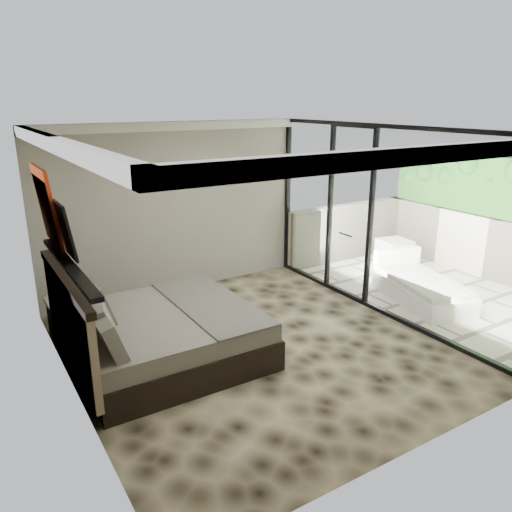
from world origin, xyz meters
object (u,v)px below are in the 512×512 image
ottoman (394,253)px  lounger (420,288)px  nightstand (69,316)px  bed (157,333)px  table_lamp (65,274)px

ottoman → lounger: 1.69m
ottoman → nightstand: bearing=177.2°
nightstand → lounger: size_ratio=0.28×
bed → nightstand: bearing=120.3°
table_lamp → bed: bearing=-59.6°
nightstand → ottoman: (6.02, -0.29, 0.01)m
bed → nightstand: size_ratio=4.28×
nightstand → table_lamp: 0.63m
bed → table_lamp: size_ratio=3.88×
bed → table_lamp: bed is taller
bed → ottoman: 5.34m
ottoman → lounger: lounger is taller
bed → lounger: bearing=-5.1°
bed → nightstand: (-0.78, 1.34, -0.10)m
nightstand → ottoman: bearing=-25.2°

